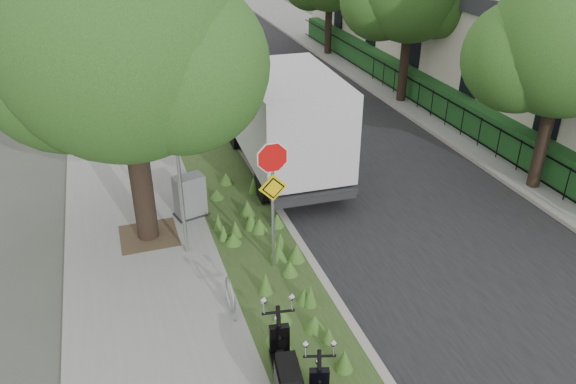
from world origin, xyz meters
name	(u,v)px	position (x,y,z in m)	size (l,w,h in m)	color
ground	(340,273)	(0.00, 0.00, 0.00)	(120.00, 120.00, 0.00)	#4C5147
sidewalk_near	(120,135)	(-4.25, 10.00, 0.06)	(3.50, 60.00, 0.12)	gray
verge	(196,126)	(-1.50, 10.00, 0.06)	(2.00, 60.00, 0.12)	#2C401B
kerb_near	(223,122)	(-0.50, 10.00, 0.07)	(0.20, 60.00, 0.13)	#9E9991
road	(310,113)	(3.00, 10.00, 0.01)	(7.00, 60.00, 0.01)	black
kerb_far	(389,102)	(6.50, 10.00, 0.07)	(0.20, 60.00, 0.13)	#9E9991
footpath_far	(426,98)	(8.20, 10.00, 0.06)	(3.20, 60.00, 0.12)	gray
street_tree_main	(119,49)	(-4.08, 2.86, 4.80)	(6.21, 5.54, 7.66)	black
bare_post	(180,177)	(-3.20, 1.80, 2.12)	(0.08, 0.08, 4.00)	#A5A8AD
bike_hoop	(230,295)	(-2.70, -0.60, 0.50)	(0.06, 0.78, 0.77)	#A5A8AD
sign_assembly	(273,181)	(-1.40, 0.58, 2.33)	(0.94, 0.08, 3.22)	#A5A8AD
fence_far	(406,87)	(7.20, 10.00, 0.67)	(0.04, 24.00, 1.00)	black
hedge_far	(421,85)	(7.90, 10.00, 0.67)	(1.00, 24.00, 1.10)	#163F19
far_tree_a	(561,48)	(6.94, 2.05, 4.13)	(4.60, 4.10, 6.22)	black
scooter_near	(287,380)	(-2.33, -3.15, 0.57)	(0.58, 1.95, 0.93)	black
box_truck	(285,117)	(0.45, 5.39, 1.81)	(2.66, 6.24, 2.79)	#262628
utility_cabinet	(190,197)	(-2.80, 3.50, 0.67)	(0.97, 0.76, 1.14)	#262628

